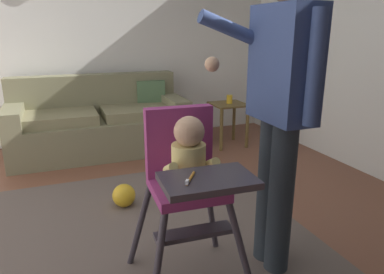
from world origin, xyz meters
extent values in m
cube|color=brown|center=(0.00, 0.00, -0.05)|extent=(5.86, 6.61, 0.10)
cube|color=silver|center=(0.00, 2.54, 1.35)|extent=(5.06, 0.06, 2.70)
cube|color=#60524A|center=(-0.27, 0.02, 0.00)|extent=(2.35, 2.30, 0.01)
cube|color=#787455|center=(-0.23, 1.96, 0.20)|extent=(1.92, 0.84, 0.40)
cube|color=#787455|center=(-0.23, 2.29, 0.63)|extent=(1.92, 0.22, 0.46)
cube|color=#787455|center=(-1.10, 1.96, 0.50)|extent=(0.20, 0.84, 0.20)
cube|color=#787455|center=(0.65, 1.96, 0.50)|extent=(0.20, 0.84, 0.20)
cube|color=#817A56|center=(-0.64, 1.91, 0.46)|extent=(0.75, 0.60, 0.11)
cube|color=#817A56|center=(0.18, 1.91, 0.46)|extent=(0.75, 0.60, 0.11)
cube|color=#4C6B47|center=(0.44, 2.16, 0.60)|extent=(0.35, 0.16, 0.34)
cylinder|color=#36323B|center=(-0.30, -0.72, 0.27)|extent=(0.18, 0.16, 0.56)
cylinder|color=#36323B|center=(0.14, -0.74, 0.27)|extent=(0.16, 0.18, 0.56)
cylinder|color=#36323B|center=(-0.28, -0.28, 0.27)|extent=(0.16, 0.18, 0.56)
cylinder|color=#36323B|center=(0.16, -0.30, 0.27)|extent=(0.18, 0.16, 0.56)
cube|color=#8B2E6A|center=(-0.07, -0.51, 0.57)|extent=(0.38, 0.38, 0.05)
cube|color=#8B2E6A|center=(-0.06, -0.36, 0.79)|extent=(0.36, 0.09, 0.37)
cube|color=#36323B|center=(-0.09, -0.80, 0.74)|extent=(0.41, 0.28, 0.03)
cube|color=#36323B|center=(-0.08, -0.62, 0.38)|extent=(0.40, 0.12, 0.02)
cylinder|color=#DBC676|center=(-0.07, -0.53, 0.71)|extent=(0.18, 0.18, 0.22)
sphere|color=tan|center=(-0.07, -0.54, 0.89)|extent=(0.15, 0.15, 0.15)
cylinder|color=#DBC676|center=(-0.18, -0.57, 0.72)|extent=(0.05, 0.15, 0.10)
cylinder|color=#DBC676|center=(0.03, -0.58, 0.72)|extent=(0.05, 0.15, 0.10)
cylinder|color=#C67A23|center=(-0.16, -0.80, 0.76)|extent=(0.08, 0.11, 0.01)
cube|color=white|center=(-0.20, -0.84, 0.77)|extent=(0.02, 0.03, 0.02)
cylinder|color=#242D35|center=(0.46, -0.45, 0.44)|extent=(0.14, 0.14, 0.89)
cylinder|color=#242D35|center=(0.46, -0.57, 0.44)|extent=(0.14, 0.14, 0.89)
cube|color=#354779|center=(0.46, -0.51, 1.19)|extent=(0.20, 0.40, 0.59)
cylinder|color=#354779|center=(0.29, -0.33, 1.34)|extent=(0.48, 0.07, 0.23)
sphere|color=tan|center=(0.14, -0.33, 1.18)|extent=(0.08, 0.08, 0.08)
cylinder|color=#354779|center=(0.46, -0.75, 1.19)|extent=(0.07, 0.07, 0.53)
sphere|color=gold|center=(-0.23, 0.53, 0.09)|extent=(0.18, 0.18, 0.18)
cube|color=brown|center=(1.26, 1.67, 0.51)|extent=(0.40, 0.40, 0.02)
cylinder|color=brown|center=(1.09, 1.50, 0.25)|extent=(0.04, 0.04, 0.50)
cylinder|color=brown|center=(1.43, 1.50, 0.25)|extent=(0.04, 0.04, 0.50)
cylinder|color=brown|center=(1.09, 1.84, 0.25)|extent=(0.04, 0.04, 0.50)
cylinder|color=brown|center=(1.43, 1.84, 0.25)|extent=(0.04, 0.04, 0.50)
cylinder|color=gold|center=(1.27, 1.67, 0.57)|extent=(0.07, 0.07, 0.10)
camera|label=1|loc=(-0.65, -2.08, 1.35)|focal=33.28mm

